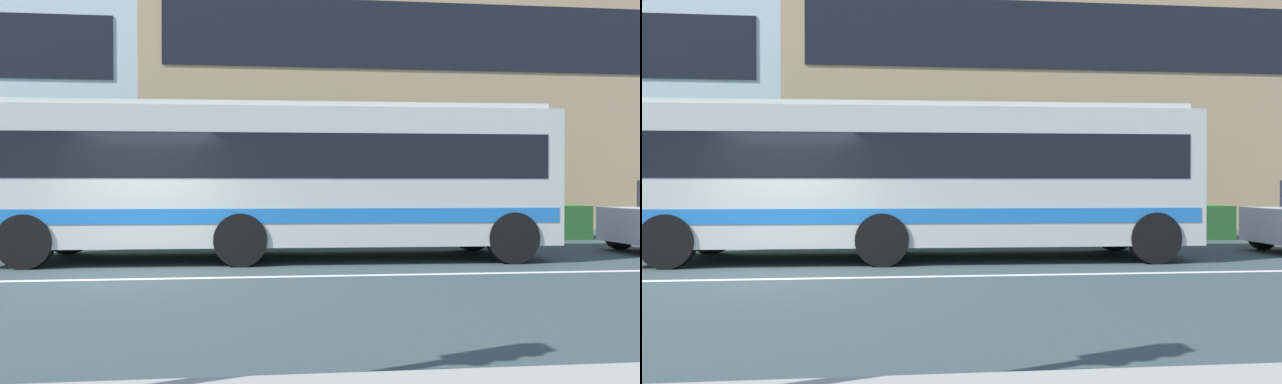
{
  "view_description": "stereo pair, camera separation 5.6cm",
  "coord_description": "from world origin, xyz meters",
  "views": [
    {
      "loc": [
        2.06,
        -9.8,
        1.51
      ],
      "look_at": [
        3.44,
        2.86,
        1.38
      ],
      "focal_mm": 33.17,
      "sensor_mm": 36.0,
      "label": 1
    },
    {
      "loc": [
        2.12,
        -9.81,
        1.51
      ],
      "look_at": [
        3.44,
        2.86,
        1.38
      ],
      "focal_mm": 33.17,
      "sensor_mm": 36.0,
      "label": 2
    }
  ],
  "objects": [
    {
      "name": "hedge_row_far",
      "position": [
        0.58,
        6.36,
        0.48
      ],
      "size": [
        21.8,
        1.1,
        0.95
      ],
      "primitive_type": "cube",
      "color": "#2B682A",
      "rests_on": "ground_plane"
    },
    {
      "name": "transit_bus",
      "position": [
        2.5,
        2.5,
        1.73
      ],
      "size": [
        11.22,
        2.88,
        3.14
      ],
      "color": "beige",
      "rests_on": "ground_plane"
    },
    {
      "name": "lane_centre_line",
      "position": [
        0.0,
        0.0,
        0.0
      ],
      "size": [
        60.0,
        0.16,
        0.01
      ],
      "primitive_type": "cube",
      "color": "silver",
      "rests_on": "ground_plane"
    },
    {
      "name": "apartment_block_right",
      "position": [
        7.8,
        14.8,
        5.64
      ],
      "size": [
        18.95,
        10.58,
        11.27
      ],
      "color": "tan",
      "rests_on": "ground_plane"
    },
    {
      "name": "ground_plane",
      "position": [
        0.0,
        0.0,
        0.0
      ],
      "size": [
        160.0,
        160.0,
        0.0
      ],
      "primitive_type": "plane",
      "color": "#364544"
    }
  ]
}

